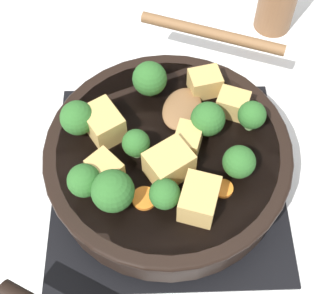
% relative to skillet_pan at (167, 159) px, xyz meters
% --- Properties ---
extents(ground_plane, '(2.40, 2.40, 0.00)m').
position_rel_skillet_pan_xyz_m(ground_plane, '(-0.00, -0.00, -0.06)').
color(ground_plane, white).
extents(front_burner_grate, '(0.31, 0.31, 0.03)m').
position_rel_skillet_pan_xyz_m(front_burner_grate, '(-0.00, -0.00, -0.05)').
color(front_burner_grate, black).
rests_on(front_burner_grate, ground_plane).
extents(skillet_pan, '(0.34, 0.40, 0.06)m').
position_rel_skillet_pan_xyz_m(skillet_pan, '(0.00, 0.00, 0.00)').
color(skillet_pan, black).
rests_on(skillet_pan, front_burner_grate).
extents(wooden_spoon, '(0.20, 0.21, 0.02)m').
position_rel_skillet_pan_xyz_m(wooden_spoon, '(-0.05, -0.12, 0.03)').
color(wooden_spoon, brown).
rests_on(wooden_spoon, skillet_pan).
extents(tofu_cube_center_large, '(0.05, 0.04, 0.03)m').
position_rel_skillet_pan_xyz_m(tofu_cube_center_large, '(-0.05, -0.09, 0.04)').
color(tofu_cube_center_large, tan).
rests_on(tofu_cube_center_large, skillet_pan).
extents(tofu_cube_near_handle, '(0.05, 0.06, 0.04)m').
position_rel_skillet_pan_xyz_m(tofu_cube_near_handle, '(-0.03, 0.08, 0.04)').
color(tofu_cube_near_handle, tan).
rests_on(tofu_cube_near_handle, skillet_pan).
extents(tofu_cube_east_chunk, '(0.05, 0.05, 0.03)m').
position_rel_skillet_pan_xyz_m(tofu_cube_east_chunk, '(0.07, 0.04, 0.04)').
color(tofu_cube_east_chunk, tan).
rests_on(tofu_cube_east_chunk, skillet_pan).
extents(tofu_cube_west_chunk, '(0.06, 0.06, 0.04)m').
position_rel_skillet_pan_xyz_m(tofu_cube_west_chunk, '(0.08, -0.03, 0.04)').
color(tofu_cube_west_chunk, tan).
rests_on(tofu_cube_west_chunk, skillet_pan).
extents(tofu_cube_back_piece, '(0.05, 0.04, 0.03)m').
position_rel_skillet_pan_xyz_m(tofu_cube_back_piece, '(-0.08, -0.05, 0.04)').
color(tofu_cube_back_piece, tan).
rests_on(tofu_cube_back_piece, skillet_pan).
extents(tofu_cube_front_piece, '(0.04, 0.04, 0.03)m').
position_rel_skillet_pan_xyz_m(tofu_cube_front_piece, '(-0.02, -0.01, 0.04)').
color(tofu_cube_front_piece, tan).
rests_on(tofu_cube_front_piece, skillet_pan).
extents(tofu_cube_mid_small, '(0.06, 0.06, 0.04)m').
position_rel_skillet_pan_xyz_m(tofu_cube_mid_small, '(0.00, 0.03, 0.04)').
color(tofu_cube_mid_small, tan).
rests_on(tofu_cube_mid_small, skillet_pan).
extents(broccoli_floret_near_spoon, '(0.04, 0.04, 0.05)m').
position_rel_skillet_pan_xyz_m(broccoli_floret_near_spoon, '(-0.08, 0.04, 0.05)').
color(broccoli_floret_near_spoon, '#709956').
rests_on(broccoli_floret_near_spoon, skillet_pan).
extents(broccoli_floret_center_top, '(0.05, 0.05, 0.05)m').
position_rel_skillet_pan_xyz_m(broccoli_floret_center_top, '(0.06, 0.07, 0.05)').
color(broccoli_floret_center_top, '#709956').
rests_on(broccoli_floret_center_top, skillet_pan).
extents(broccoli_floret_east_rim, '(0.04, 0.04, 0.05)m').
position_rel_skillet_pan_xyz_m(broccoli_floret_east_rim, '(-0.05, -0.02, 0.05)').
color(broccoli_floret_east_rim, '#709956').
rests_on(broccoli_floret_east_rim, skillet_pan).
extents(broccoli_floret_west_rim, '(0.03, 0.03, 0.04)m').
position_rel_skillet_pan_xyz_m(broccoli_floret_west_rim, '(-0.10, -0.03, 0.05)').
color(broccoli_floret_west_rim, '#709956').
rests_on(broccoli_floret_west_rim, skillet_pan).
extents(broccoli_floret_north_edge, '(0.04, 0.04, 0.04)m').
position_rel_skillet_pan_xyz_m(broccoli_floret_north_edge, '(0.00, 0.07, 0.05)').
color(broccoli_floret_north_edge, '#709956').
rests_on(broccoli_floret_north_edge, skillet_pan).
extents(broccoli_floret_south_cluster, '(0.03, 0.03, 0.04)m').
position_rel_skillet_pan_xyz_m(broccoli_floret_south_cluster, '(0.04, 0.01, 0.05)').
color(broccoli_floret_south_cluster, '#709956').
rests_on(broccoli_floret_south_cluster, skillet_pan).
extents(broccoli_floret_mid_floret, '(0.04, 0.04, 0.05)m').
position_rel_skillet_pan_xyz_m(broccoli_floret_mid_floret, '(0.02, -0.09, 0.05)').
color(broccoli_floret_mid_floret, '#709956').
rests_on(broccoli_floret_mid_floret, skillet_pan).
extents(broccoli_floret_small_inner, '(0.04, 0.04, 0.05)m').
position_rel_skillet_pan_xyz_m(broccoli_floret_small_inner, '(0.09, 0.06, 0.05)').
color(broccoli_floret_small_inner, '#709956').
rests_on(broccoli_floret_small_inner, skillet_pan).
extents(broccoli_floret_tall_stem, '(0.04, 0.04, 0.05)m').
position_rel_skillet_pan_xyz_m(broccoli_floret_tall_stem, '(0.11, -0.03, 0.05)').
color(broccoli_floret_tall_stem, '#709956').
rests_on(broccoli_floret_tall_stem, skillet_pan).
extents(carrot_slice_orange_thin, '(0.03, 0.03, 0.01)m').
position_rel_skillet_pan_xyz_m(carrot_slice_orange_thin, '(0.03, 0.07, 0.03)').
color(carrot_slice_orange_thin, orange).
rests_on(carrot_slice_orange_thin, skillet_pan).
extents(carrot_slice_near_center, '(0.02, 0.02, 0.01)m').
position_rel_skillet_pan_xyz_m(carrot_slice_near_center, '(-0.06, 0.06, 0.03)').
color(carrot_slice_near_center, orange).
rests_on(carrot_slice_near_center, skillet_pan).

